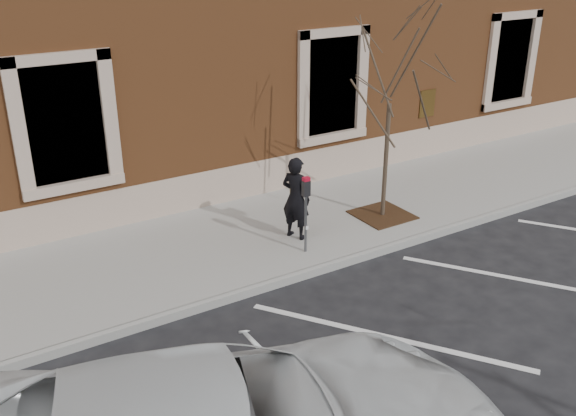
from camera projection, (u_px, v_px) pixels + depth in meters
ground at (306, 276)px, 11.41m from camera, size 120.00×120.00×0.00m
sidewalk_near at (257, 236)px, 12.74m from camera, size 40.00×3.50×0.15m
curb_near at (307, 273)px, 11.34m from camera, size 40.00×0.12×0.15m
parking_stripes at (386, 337)px, 9.69m from camera, size 28.00×4.40×0.01m
building_civic at (136, 4)px, 15.86m from camera, size 40.00×8.62×8.00m
man at (296, 198)px, 12.22m from camera, size 0.60×0.70×1.63m
parking_meter at (306, 201)px, 11.56m from camera, size 0.13×0.10×1.47m
tree_grate at (382, 215)px, 13.48m from camera, size 1.10×1.10×0.03m
sapling at (392, 70)px, 12.28m from camera, size 2.61×2.61×4.35m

